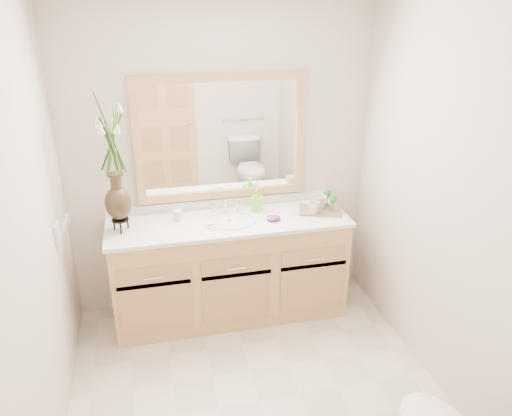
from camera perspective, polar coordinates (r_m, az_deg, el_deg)
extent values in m
plane|color=beige|center=(3.45, 0.47, -21.14)|extent=(2.60, 2.60, 0.00)
cube|color=beige|center=(3.94, -3.99, 5.17)|extent=(2.40, 0.02, 2.40)
cube|color=beige|center=(1.74, 11.62, -21.40)|extent=(2.40, 0.02, 2.40)
cube|color=beige|center=(2.75, -24.58, -5.16)|extent=(0.02, 2.60, 2.40)
cube|color=beige|center=(3.23, 21.69, -0.56)|extent=(0.02, 2.60, 2.40)
cube|color=tan|center=(4.01, -2.99, -7.03)|extent=(1.80, 0.55, 0.80)
cube|color=white|center=(3.82, -3.11, -1.62)|extent=(1.84, 0.57, 0.03)
ellipsoid|color=white|center=(3.81, -3.05, -2.29)|extent=(0.38, 0.30, 0.12)
cylinder|color=silver|center=(3.93, -3.56, 0.25)|extent=(0.02, 0.02, 0.11)
cylinder|color=silver|center=(3.92, -4.99, -0.08)|extent=(0.02, 0.02, 0.08)
cylinder|color=silver|center=(3.95, -2.12, 0.18)|extent=(0.02, 0.02, 0.08)
cube|color=white|center=(3.86, -4.02, 7.98)|extent=(1.20, 0.01, 0.85)
cube|color=tan|center=(3.77, -4.20, 14.66)|extent=(1.32, 0.04, 0.06)
cube|color=tan|center=(4.00, -3.83, 1.65)|extent=(1.32, 0.04, 0.06)
cube|color=tan|center=(3.81, -13.46, 7.19)|extent=(0.06, 0.04, 0.85)
cube|color=tan|center=(4.00, 5.02, 8.48)|extent=(0.06, 0.04, 0.85)
cube|color=white|center=(3.52, -21.74, -2.57)|extent=(0.02, 0.12, 0.12)
cylinder|color=black|center=(3.73, -15.26, -1.28)|extent=(0.12, 0.12, 0.01)
ellipsoid|color=#332516|center=(3.68, -15.47, 0.55)|extent=(0.19, 0.19, 0.24)
cylinder|color=#332516|center=(3.63, -15.72, 2.82)|extent=(0.08, 0.08, 0.11)
cylinder|color=#4C7A33|center=(3.54, -16.22, 7.21)|extent=(0.07, 0.07, 0.44)
cylinder|color=beige|center=(3.84, -8.97, -0.83)|extent=(0.06, 0.06, 0.08)
cylinder|color=beige|center=(3.72, -5.18, -2.05)|extent=(0.09, 0.09, 0.01)
cube|color=beige|center=(3.71, -5.19, -1.84)|extent=(0.06, 0.04, 0.02)
imported|color=#7FD632|center=(3.95, 0.10, 0.80)|extent=(0.10, 0.10, 0.16)
ellipsoid|color=#61287A|center=(3.80, 2.02, -1.15)|extent=(0.13, 0.12, 0.04)
cube|color=brown|center=(3.99, 7.30, -0.28)|extent=(0.38, 0.31, 0.02)
imported|color=beige|center=(3.90, 6.60, 0.11)|extent=(0.10, 0.10, 0.10)
imported|color=beige|center=(4.00, 7.30, 0.75)|extent=(0.15, 0.15, 0.11)
cylinder|color=#267227|center=(3.97, 8.72, -0.31)|extent=(0.06, 0.06, 0.01)
cylinder|color=#267227|center=(3.96, 8.75, 0.24)|extent=(0.01, 0.01, 0.08)
ellipsoid|color=#267227|center=(3.94, 8.80, 0.95)|extent=(0.06, 0.06, 0.07)
cylinder|color=#267227|center=(4.08, 8.08, 0.38)|extent=(0.06, 0.06, 0.01)
cylinder|color=#267227|center=(4.06, 8.11, 0.93)|extent=(0.01, 0.01, 0.09)
ellipsoid|color=#267227|center=(4.04, 8.15, 1.64)|extent=(0.06, 0.06, 0.07)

